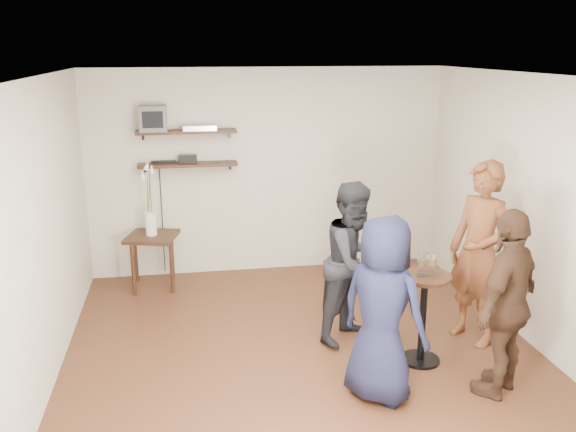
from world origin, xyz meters
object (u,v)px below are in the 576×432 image
(crt_monitor, at_px, (153,118))
(person_brown, at_px, (507,303))
(person_plaid, at_px, (479,253))
(person_dark, at_px, (355,262))
(drinks_table, at_px, (423,306))
(radio, at_px, (188,159))
(side_table, at_px, (152,244))
(dvd_deck, at_px, (200,127))
(person_navy, at_px, (383,310))

(crt_monitor, relative_size, person_brown, 0.20)
(person_plaid, height_order, person_dark, person_plaid)
(drinks_table, relative_size, person_brown, 0.53)
(radio, bearing_deg, person_brown, -51.70)
(side_table, bearing_deg, radio, 32.27)
(crt_monitor, height_order, drinks_table, crt_monitor)
(crt_monitor, relative_size, dvd_deck, 0.80)
(dvd_deck, bearing_deg, radio, 180.00)
(side_table, distance_m, drinks_table, 3.40)
(person_navy, bearing_deg, dvd_deck, -18.66)
(person_brown, bearing_deg, dvd_deck, -91.20)
(person_plaid, xyz_separation_m, person_dark, (-1.18, 0.25, -0.11))
(drinks_table, bearing_deg, dvd_deck, 126.22)
(person_dark, bearing_deg, radio, 87.50)
(crt_monitor, distance_m, dvd_deck, 0.56)
(radio, xyz_separation_m, person_plaid, (2.73, -2.25, -0.61))
(person_plaid, bearing_deg, dvd_deck, -157.03)
(person_navy, bearing_deg, drinks_table, -90.00)
(dvd_deck, relative_size, person_plaid, 0.22)
(crt_monitor, height_order, person_plaid, crt_monitor)
(person_brown, bearing_deg, person_dark, -88.67)
(crt_monitor, relative_size, person_navy, 0.20)
(person_brown, bearing_deg, drinks_table, -90.00)
(dvd_deck, distance_m, person_navy, 3.54)
(person_navy, bearing_deg, person_dark, -45.74)
(dvd_deck, xyz_separation_m, side_table, (-0.63, -0.30, -1.34))
(person_brown, bearing_deg, radio, -89.40)
(side_table, bearing_deg, drinks_table, -42.23)
(drinks_table, xyz_separation_m, person_brown, (0.47, -0.60, 0.25))
(side_table, xyz_separation_m, person_navy, (1.95, -2.79, 0.23))
(person_dark, bearing_deg, person_plaid, -52.23)
(side_table, height_order, person_navy, person_navy)
(radio, xyz_separation_m, person_dark, (1.55, -2.00, -0.71))
(person_dark, bearing_deg, side_table, 99.53)
(side_table, xyz_separation_m, drinks_table, (2.51, -2.28, -0.00))
(crt_monitor, xyz_separation_m, dvd_deck, (0.54, 0.00, -0.12))
(crt_monitor, bearing_deg, person_navy, -58.86)
(person_plaid, distance_m, person_brown, 0.96)
(side_table, distance_m, person_dark, 2.66)
(dvd_deck, bearing_deg, crt_monitor, 180.00)
(radio, relative_size, side_table, 0.32)
(radio, height_order, person_plaid, person_plaid)
(radio, distance_m, drinks_table, 3.43)
(side_table, relative_size, person_dark, 0.42)
(side_table, relative_size, person_navy, 0.43)
(crt_monitor, bearing_deg, dvd_deck, 0.00)
(person_dark, bearing_deg, person_navy, -134.26)
(person_dark, bearing_deg, crt_monitor, 93.75)
(crt_monitor, height_order, person_dark, crt_monitor)
(side_table, bearing_deg, crt_monitor, 74.15)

